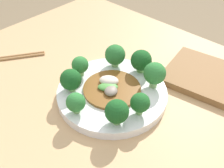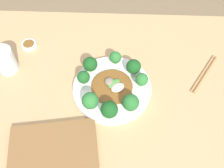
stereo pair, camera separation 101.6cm
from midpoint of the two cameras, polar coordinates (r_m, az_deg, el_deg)
The scene contains 12 objects.
plate at distance 0.66m, azimuth -20.03°, elevation -42.29°, with size 0.29×0.29×0.02m.
broccoli_west at distance 0.66m, azimuth -28.00°, elevation -34.46°, with size 0.05×0.05×0.06m.
broccoli_south at distance 0.65m, azimuth -33.84°, elevation -45.84°, with size 0.05×0.05×0.05m.
broccoli_north at distance 0.61m, azimuth -10.22°, elevation -35.76°, with size 0.06×0.06×0.07m.
broccoli_southwest at distance 0.66m, azimuth -32.20°, elevation -38.88°, with size 0.05×0.05×0.06m.
broccoli_southeast at distance 0.61m, azimuth -24.45°, elevation -51.77°, with size 0.05×0.05×0.06m.
broccoli_east at distance 0.60m, azimuth -15.70°, elevation -50.48°, with size 0.05×0.05×0.06m.
broccoli_northwest at distance 0.63m, azimuth -17.38°, elevation -32.57°, with size 0.06×0.06×0.07m.
broccoli_northeast at distance 0.59m, azimuth -7.79°, elevation -41.92°, with size 0.06×0.06×0.07m.
stirfry_center at distance 0.65m, azimuth -20.67°, elevation -41.82°, with size 0.15×0.15×0.02m.
chopsticks at distance 0.84m, azimuth -39.07°, elevation -23.63°, with size 0.13×0.18×0.01m.
cutting_board at distance 0.66m, azimuth 13.95°, elevation -38.48°, with size 0.31×0.23×0.02m.
Camera 1 is at (0.32, -0.38, 1.19)m, focal length 42.00 mm.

